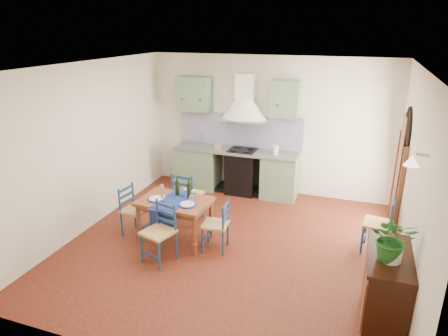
{
  "coord_description": "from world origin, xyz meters",
  "views": [
    {
      "loc": [
        1.79,
        -5.31,
        3.32
      ],
      "look_at": [
        -0.19,
        0.3,
        1.2
      ],
      "focal_mm": 32.0,
      "sensor_mm": 36.0,
      "label": 1
    }
  ],
  "objects": [
    {
      "name": "right_wall",
      "position": [
        2.5,
        0.28,
        1.34
      ],
      "size": [
        0.26,
        5.0,
        2.8
      ],
      "color": "silver",
      "rests_on": "ground"
    },
    {
      "name": "sideboard",
      "position": [
        2.26,
        -1.07,
        0.51
      ],
      "size": [
        0.5,
        1.05,
        0.94
      ],
      "color": "black",
      "rests_on": "ground"
    },
    {
      "name": "chair_left",
      "position": [
        -1.62,
        -0.14,
        0.44
      ],
      "size": [
        0.45,
        0.45,
        0.85
      ],
      "color": "navy",
      "rests_on": "ground"
    },
    {
      "name": "left_wall",
      "position": [
        -2.5,
        0.0,
        1.4
      ],
      "size": [
        0.04,
        5.0,
        2.8
      ],
      "primitive_type": "cube",
      "color": "silver",
      "rests_on": "ground"
    },
    {
      "name": "ceiling",
      "position": [
        0.0,
        0.0,
        2.8
      ],
      "size": [
        5.0,
        5.0,
        0.01
      ],
      "primitive_type": "cube",
      "color": "silver",
      "rests_on": "back_wall"
    },
    {
      "name": "back_wall",
      "position": [
        -0.47,
        2.29,
        1.05
      ],
      "size": [
        5.0,
        0.96,
        2.8
      ],
      "color": "silver",
      "rests_on": "ground"
    },
    {
      "name": "chair_spare",
      "position": [
        2.23,
        0.61,
        0.46
      ],
      "size": [
        0.47,
        0.47,
        0.9
      ],
      "color": "navy",
      "rests_on": "ground"
    },
    {
      "name": "chair_right",
      "position": [
        -0.14,
        -0.15,
        0.42
      ],
      "size": [
        0.41,
        0.41,
        0.82
      ],
      "color": "navy",
      "rests_on": "ground"
    },
    {
      "name": "dining_table",
      "position": [
        -0.88,
        -0.11,
        0.63
      ],
      "size": [
        1.16,
        0.88,
        1.03
      ],
      "color": "brown",
      "rests_on": "ground"
    },
    {
      "name": "chair_near",
      "position": [
        -0.84,
        -0.71,
        0.46
      ],
      "size": [
        0.52,
        0.52,
        0.9
      ],
      "color": "navy",
      "rests_on": "ground"
    },
    {
      "name": "floor",
      "position": [
        0.0,
        0.0,
        0.0
      ],
      "size": [
        5.0,
        5.0,
        0.0
      ],
      "primitive_type": "plane",
      "color": "#44160E",
      "rests_on": "ground"
    },
    {
      "name": "chair_far",
      "position": [
        -0.97,
        0.56,
        0.5
      ],
      "size": [
        0.48,
        0.48,
        0.97
      ],
      "color": "navy",
      "rests_on": "ground"
    },
    {
      "name": "potted_plant",
      "position": [
        2.24,
        -1.2,
        1.19
      ],
      "size": [
        0.47,
        0.41,
        0.51
      ],
      "primitive_type": "imported",
      "rotation": [
        0.0,
        0.0,
        0.02
      ],
      "color": "#1B571C",
      "rests_on": "sideboard"
    }
  ]
}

